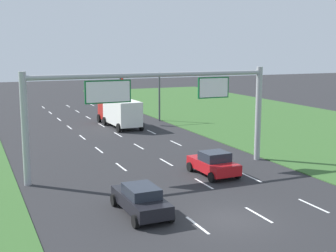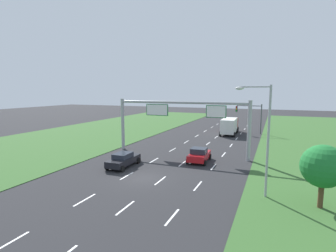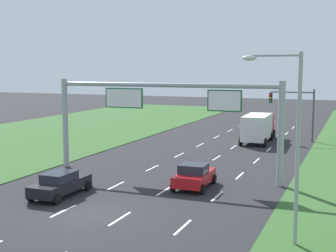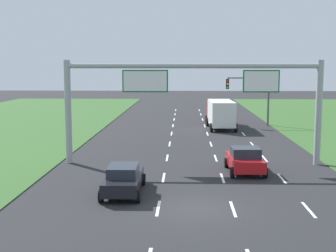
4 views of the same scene
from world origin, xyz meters
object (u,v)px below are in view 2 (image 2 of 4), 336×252
(box_truck, at_px, (230,125))
(sign_gantry, at_px, (180,116))
(car_near_red, at_px, (123,160))
(traffic_light_mast, at_px, (250,113))
(roadside_tree_near, at_px, (323,166))
(car_lead_silver, at_px, (199,155))
(street_lamp, at_px, (263,131))

(box_truck, height_order, sign_gantry, sign_gantry)
(car_near_red, relative_size, traffic_light_mast, 0.81)
(car_near_red, bearing_deg, roadside_tree_near, -11.43)
(box_truck, xyz_separation_m, traffic_light_mast, (3.46, 1.81, 2.23))
(car_near_red, bearing_deg, sign_gantry, 63.00)
(car_lead_silver, relative_size, traffic_light_mast, 0.72)
(car_near_red, relative_size, sign_gantry, 0.26)
(traffic_light_mast, bearing_deg, roadside_tree_near, -76.56)
(car_lead_silver, distance_m, street_lamp, 11.38)
(box_truck, xyz_separation_m, sign_gantry, (-3.27, -18.43, 3.24))
(traffic_light_mast, xyz_separation_m, street_lamp, (3.51, -30.63, 1.21))
(box_truck, relative_size, street_lamp, 0.97)
(traffic_light_mast, bearing_deg, street_lamp, -83.46)
(box_truck, relative_size, traffic_light_mast, 1.47)
(box_truck, bearing_deg, sign_gantry, -101.84)
(roadside_tree_near, bearing_deg, box_truck, 110.38)
(car_lead_silver, bearing_deg, car_near_red, -146.56)
(car_near_red, xyz_separation_m, traffic_light_mast, (10.47, 27.75, 3.10))
(car_near_red, xyz_separation_m, car_lead_silver, (6.96, 4.98, 0.03))
(traffic_light_mast, relative_size, street_lamp, 0.66)
(car_lead_silver, bearing_deg, traffic_light_mast, 79.04)
(car_near_red, height_order, box_truck, box_truck)
(street_lamp, bearing_deg, traffic_light_mast, 96.54)
(sign_gantry, height_order, traffic_light_mast, sign_gantry)
(box_truck, bearing_deg, traffic_light_mast, 25.85)
(sign_gantry, relative_size, traffic_light_mast, 3.08)
(sign_gantry, relative_size, roadside_tree_near, 3.86)
(box_truck, height_order, street_lamp, street_lamp)
(car_near_red, distance_m, car_lead_silver, 8.56)
(traffic_light_mast, distance_m, roadside_tree_near, 32.10)
(street_lamp, relative_size, roadside_tree_near, 1.90)
(box_truck, distance_m, sign_gantry, 18.99)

